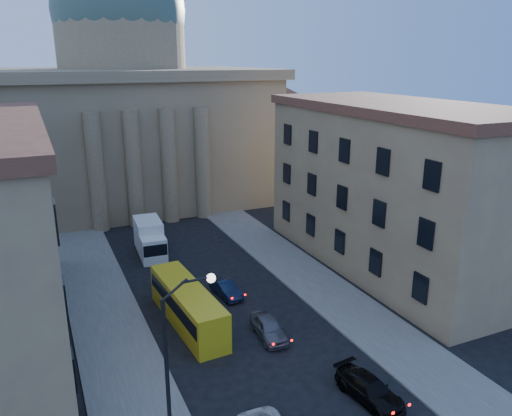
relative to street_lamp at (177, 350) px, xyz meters
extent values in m
cube|color=#5C5854|center=(-1.53, 10.00, -5.21)|extent=(5.00, 60.00, 0.15)
cube|color=#5C5854|center=(15.47, 10.00, -5.21)|extent=(5.00, 60.00, 0.15)
cube|color=#766548|center=(6.97, 48.00, 2.71)|extent=(34.00, 26.00, 16.00)
cube|color=#766548|center=(6.97, 48.00, 11.11)|extent=(35.50, 27.50, 1.20)
cylinder|color=#766548|center=(6.97, 48.00, 14.71)|extent=(16.00, 16.00, 8.00)
sphere|color=#3E554A|center=(6.97, 48.00, 18.71)|extent=(16.40, 16.40, 16.40)
cube|color=#766548|center=(27.97, 46.00, 0.21)|extent=(13.00, 13.00, 11.00)
cone|color=#542E24|center=(27.97, 46.00, 7.71)|extent=(26.02, 26.02, 4.00)
cylinder|color=#766548|center=(0.97, 34.80, 1.21)|extent=(1.80, 1.80, 13.00)
cylinder|color=#766548|center=(4.97, 34.80, 1.21)|extent=(1.80, 1.80, 13.00)
cylinder|color=#766548|center=(8.97, 34.80, 1.21)|extent=(1.80, 1.80, 13.00)
cylinder|color=#766548|center=(12.97, 34.80, 1.21)|extent=(1.80, 1.80, 13.00)
cube|color=#9B865B|center=(23.97, 14.00, 1.71)|extent=(11.00, 26.00, 14.00)
cube|color=#542E24|center=(23.97, 14.00, 9.01)|extent=(11.60, 26.60, 0.80)
cylinder|color=black|center=(-0.53, 0.00, -1.29)|extent=(0.20, 0.20, 8.00)
cylinder|color=black|center=(0.02, 0.00, 3.06)|extent=(1.30, 0.12, 0.96)
cylinder|color=black|center=(1.02, 0.00, 3.36)|extent=(1.30, 0.12, 0.12)
sphere|color=white|center=(1.77, 0.00, 3.31)|extent=(0.44, 0.44, 0.44)
imported|color=black|center=(10.47, -1.11, -4.63)|extent=(2.40, 4.71, 1.31)
imported|color=#55555A|center=(8.21, 7.10, -4.59)|extent=(1.94, 4.18, 1.38)
imported|color=#0E1932|center=(7.77, 14.07, -4.67)|extent=(1.70, 3.87, 1.24)
cube|color=gold|center=(3.72, 11.13, -3.88)|extent=(2.91, 10.09, 2.81)
cube|color=black|center=(3.72, 11.13, -3.43)|extent=(2.93, 9.55, 1.00)
cylinder|color=black|center=(3.06, 7.45, -4.83)|extent=(0.33, 0.92, 0.91)
cylinder|color=black|center=(4.86, 7.57, -4.83)|extent=(0.33, 0.92, 0.91)
cylinder|color=black|center=(2.58, 14.68, -4.83)|extent=(0.33, 0.92, 0.91)
cylinder|color=black|center=(4.39, 14.80, -4.83)|extent=(0.33, 0.92, 0.91)
cube|color=silver|center=(4.20, 23.53, -4.10)|extent=(2.42, 2.52, 2.37)
cube|color=black|center=(4.12, 22.40, -3.80)|extent=(2.18, 0.26, 1.09)
cube|color=silver|center=(4.37, 26.20, -3.55)|extent=(2.64, 4.30, 3.07)
cylinder|color=black|center=(3.18, 23.20, -4.84)|extent=(0.33, 0.91, 0.89)
cylinder|color=black|center=(5.16, 23.07, -4.84)|extent=(0.33, 0.91, 0.89)
cylinder|color=black|center=(3.44, 27.15, -4.84)|extent=(0.33, 0.91, 0.89)
cylinder|color=black|center=(5.41, 27.02, -4.84)|extent=(0.33, 0.91, 0.89)
camera|label=1|loc=(-5.03, -19.99, 13.02)|focal=35.00mm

